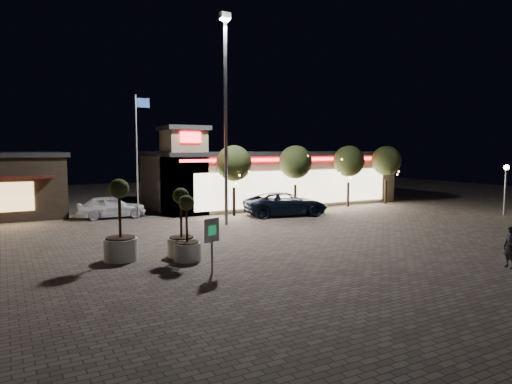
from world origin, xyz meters
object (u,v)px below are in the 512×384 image
pedestrian (511,247)px  planter_left (120,235)px  white_sedan (111,207)px  pickup_truck (286,204)px  valet_sign (212,235)px  planter_mid (187,240)px

pedestrian → planter_left: planter_left is taller
white_sedan → pickup_truck: bearing=-109.0°
white_sedan → planter_left: 12.09m
pedestrian → white_sedan: bearing=-139.4°
planter_left → valet_sign: planter_left is taller
white_sedan → valet_sign: size_ratio=2.16×
white_sedan → valet_sign: valet_sign is taller
pedestrian → valet_sign: size_ratio=0.80×
valet_sign → planter_mid: bearing=93.3°
white_sedan → planter_mid: planter_mid is taller
pickup_truck → planter_left: bearing=132.9°
pickup_truck → planter_mid: planter_mid is taller
pickup_truck → planter_left: size_ratio=1.72×
white_sedan → pedestrian: pedestrian is taller
pedestrian → planter_left: size_ratio=0.48×
pickup_truck → white_sedan: 11.62m
white_sedan → pedestrian: 23.01m
planter_left → white_sedan: bearing=80.2°
planter_left → valet_sign: 4.39m
pedestrian → pickup_truck: bearing=-167.0°
pickup_truck → white_sedan: size_ratio=1.31×
planter_left → valet_sign: (2.48, -3.59, 0.39)m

